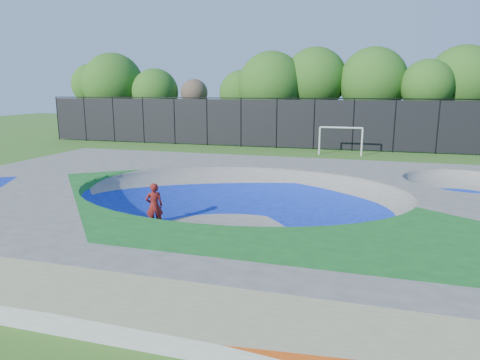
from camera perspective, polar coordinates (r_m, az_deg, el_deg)
The scene contains 7 objects.
ground at distance 14.49m, azimuth -0.04°, elevation -6.82°, with size 120.00×120.00×0.00m, color #34641B.
skate_deck at distance 14.27m, azimuth -0.04°, elevation -3.97°, with size 22.00×14.00×1.50m, color gray.
skater at distance 14.83m, azimuth -11.36°, elevation -3.42°, with size 0.58×0.38×1.59m, color red.
skateboard at distance 15.05m, azimuth -11.24°, elevation -6.25°, with size 0.78×0.22×0.05m, color black.
soccer_goal at distance 31.83m, azimuth 13.29°, elevation 5.79°, with size 3.12×0.12×2.06m.
fence at distance 34.49m, azimuth 9.85°, elevation 7.50°, with size 48.09×0.09×4.04m.
treeline at distance 38.96m, azimuth 14.33°, elevation 12.25°, with size 52.82×7.54×8.41m.
Camera 1 is at (3.84, -13.18, 4.66)m, focal length 32.00 mm.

